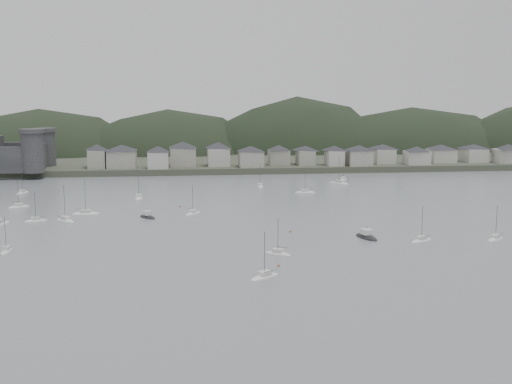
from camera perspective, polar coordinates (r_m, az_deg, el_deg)
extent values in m
plane|color=slate|center=(140.33, 3.72, -7.01)|extent=(900.00, 900.00, 0.00)
cube|color=#383D2D|center=(430.04, -3.54, 3.79)|extent=(900.00, 250.00, 3.00)
ellipsoid|color=black|center=(416.44, -18.75, 1.58)|extent=(138.98, 92.48, 81.13)
ellipsoid|color=black|center=(408.49, -7.87, 1.85)|extent=(132.08, 90.41, 79.74)
ellipsoid|color=black|center=(415.80, 3.65, 1.66)|extent=(133.88, 88.37, 101.41)
ellipsoid|color=black|center=(430.93, 13.67, 1.99)|extent=(165.81, 81.78, 82.55)
cylinder|color=#2E2E30|center=(307.22, -19.48, 3.33)|extent=(10.00, 10.00, 18.00)
cylinder|color=#2E2E30|center=(334.55, -18.45, 3.69)|extent=(10.00, 10.00, 17.00)
cube|color=#2E2E30|center=(321.11, -18.92, 3.03)|extent=(3.50, 30.00, 12.00)
cube|color=gray|center=(318.69, -14.08, 2.89)|extent=(8.34, 12.91, 8.59)
pyramid|color=#2C2C32|center=(318.19, -14.11, 3.93)|extent=(15.78, 15.78, 3.01)
cube|color=gray|center=(316.82, -11.99, 2.91)|extent=(13.68, 13.35, 8.36)
pyramid|color=#2C2C32|center=(316.33, -12.02, 3.93)|extent=(20.07, 20.07, 2.93)
cube|color=#B8B4AD|center=(310.48, -8.81, 2.86)|extent=(9.78, 10.20, 8.08)
pyramid|color=#2C2C32|center=(309.99, -8.83, 3.86)|extent=(14.83, 14.83, 2.83)
cube|color=gray|center=(319.85, -6.59, 3.16)|extent=(12.59, 13.33, 9.09)
pyramid|color=#2C2C32|center=(319.32, -6.61, 4.26)|extent=(19.24, 19.24, 3.18)
cube|color=#B8B4AD|center=(318.91, -3.39, 3.17)|extent=(10.74, 12.17, 8.87)
pyramid|color=#2C2C32|center=(318.39, -3.40, 4.24)|extent=(17.01, 17.01, 3.10)
cube|color=gray|center=(313.80, -0.46, 2.98)|extent=(11.63, 12.09, 7.69)
pyramid|color=#2C2C32|center=(313.33, -0.46, 3.93)|extent=(17.61, 17.61, 2.69)
cube|color=gray|center=(324.41, 2.07, 3.14)|extent=(10.37, 9.35, 7.44)
pyramid|color=#2C2C32|center=(323.97, 2.07, 4.03)|extent=(14.65, 14.65, 2.60)
cube|color=gray|center=(324.43, 4.47, 3.10)|extent=(8.24, 12.20, 7.22)
pyramid|color=#2C2C32|center=(324.00, 4.48, 3.96)|extent=(15.17, 15.17, 2.53)
cube|color=#B8B4AD|center=(322.36, 7.07, 3.05)|extent=(8.06, 10.91, 7.46)
pyramid|color=#2C2C32|center=(321.92, 7.09, 3.94)|extent=(14.08, 14.08, 2.61)
cube|color=gray|center=(324.12, 9.25, 3.05)|extent=(11.73, 11.78, 7.66)
pyramid|color=#2C2C32|center=(323.66, 9.28, 3.96)|extent=(17.46, 17.46, 2.68)
cube|color=#B8B4AD|center=(338.17, 11.37, 3.19)|extent=(10.19, 13.02, 7.33)
pyramid|color=#2C2C32|center=(337.75, 11.40, 4.03)|extent=(17.23, 17.23, 2.57)
cube|color=#B8B4AD|center=(334.93, 14.27, 3.01)|extent=(11.70, 9.81, 6.88)
pyramid|color=#2C2C32|center=(334.53, 14.30, 3.80)|extent=(15.97, 15.97, 2.41)
cube|color=#B8B4AD|center=(349.43, 16.33, 3.16)|extent=(12.83, 12.48, 7.00)
pyramid|color=#2C2C32|center=(349.04, 16.36, 3.93)|extent=(18.79, 18.79, 2.45)
cube|color=#B8B4AD|center=(357.51, 19.00, 3.15)|extent=(11.07, 13.50, 6.97)
pyramid|color=#2C2C32|center=(357.13, 19.04, 3.90)|extent=(18.25, 18.25, 2.44)
cube|color=#B8B4AD|center=(357.68, 21.75, 3.04)|extent=(13.75, 9.12, 7.34)
pyramid|color=#2C2C32|center=(357.28, 21.79, 3.83)|extent=(16.97, 16.97, 2.57)
ellipsoid|color=silver|center=(201.53, -16.81, -2.53)|extent=(7.95, 8.39, 1.75)
cube|color=silver|center=(201.31, -16.82, -2.20)|extent=(3.49, 3.57, 0.70)
cylinder|color=#3F3F42|center=(200.55, -16.88, -0.95)|extent=(0.12, 0.12, 10.96)
cylinder|color=#3F3F42|center=(200.26, -17.18, -2.12)|extent=(2.72, 3.00, 0.10)
ellipsoid|color=silver|center=(231.88, -20.59, -1.29)|extent=(7.55, 5.96, 1.48)
cube|color=silver|center=(231.71, -20.60, -1.03)|extent=(3.07, 2.77, 0.70)
cylinder|color=#3F3F42|center=(231.14, -20.65, -0.12)|extent=(0.12, 0.12, 9.28)
cylinder|color=#3F3F42|center=(232.57, -20.84, -0.87)|extent=(2.88, 1.86, 0.10)
ellipsoid|color=silver|center=(153.35, 1.99, -5.62)|extent=(7.04, 5.80, 1.40)
cube|color=silver|center=(153.11, 1.99, -5.26)|extent=(2.89, 2.65, 0.70)
cylinder|color=#3F3F42|center=(152.30, 1.99, -3.97)|extent=(0.12, 0.12, 8.74)
cylinder|color=#3F3F42|center=(153.82, 2.33, -4.99)|extent=(2.65, 1.86, 0.10)
ellipsoid|color=silver|center=(180.18, 20.77, -4.03)|extent=(7.24, 6.11, 1.45)
cube|color=silver|center=(179.97, 20.79, -3.71)|extent=(2.99, 2.77, 0.70)
cylinder|color=#3F3F42|center=(179.26, 20.85, -2.57)|extent=(0.12, 0.12, 9.06)
cylinder|color=#3F3F42|center=(179.69, 21.21, -3.57)|extent=(2.71, 1.98, 0.10)
ellipsoid|color=silver|center=(172.22, 14.68, -4.31)|extent=(7.66, 5.44, 1.48)
cube|color=silver|center=(171.99, 14.69, -3.98)|extent=(3.04, 2.62, 0.70)
cylinder|color=#3F3F42|center=(171.24, 14.74, -2.76)|extent=(0.12, 0.12, 9.24)
cylinder|color=#3F3F42|center=(171.77, 15.14, -3.82)|extent=(3.01, 1.59, 0.10)
ellipsoid|color=silver|center=(204.23, -19.21, -2.50)|extent=(7.33, 4.70, 1.40)
cube|color=silver|center=(204.05, -19.23, -2.23)|extent=(2.85, 2.35, 0.70)
cylinder|color=#3F3F42|center=(203.44, -19.28, -1.25)|extent=(0.12, 0.12, 8.75)
cylinder|color=#3F3F42|center=(203.25, -18.94, -2.10)|extent=(2.96, 1.27, 0.10)
ellipsoid|color=silver|center=(266.17, 0.37, 0.49)|extent=(3.00, 8.12, 1.60)
cube|color=silver|center=(266.01, 0.37, 0.72)|extent=(1.91, 2.89, 0.70)
cylinder|color=#3F3F42|center=(265.48, 0.37, 1.59)|extent=(0.12, 0.12, 9.99)
cylinder|color=#3F3F42|center=(267.34, 0.31, 0.88)|extent=(0.30, 3.60, 0.10)
ellipsoid|color=silver|center=(289.86, 7.88, 1.08)|extent=(6.01, 7.87, 1.54)
cube|color=silver|center=(289.72, 7.89, 1.29)|extent=(2.82, 3.18, 0.70)
cylinder|color=#3F3F42|center=(289.25, 7.90, 2.05)|extent=(0.12, 0.12, 9.61)
cylinder|color=#3F3F42|center=(290.62, 7.69, 1.42)|extent=(1.84, 3.03, 0.10)
ellipsoid|color=silver|center=(277.53, 7.48, 0.75)|extent=(8.96, 8.02, 1.83)
cube|color=silver|center=(277.37, 7.48, 1.00)|extent=(3.76, 3.58, 0.70)
cylinder|color=#3F3F42|center=(276.79, 7.50, 1.96)|extent=(0.12, 0.12, 11.44)
cylinder|color=#3F3F42|center=(275.99, 7.28, 1.08)|extent=(3.27, 2.66, 0.10)
ellipsoid|color=silver|center=(205.72, -5.71, -1.98)|extent=(6.53, 7.49, 1.52)
cube|color=silver|center=(205.53, -5.71, -1.69)|extent=(2.94, 3.12, 0.70)
cylinder|color=#3F3F42|center=(204.88, -5.73, -0.64)|extent=(0.12, 0.12, 9.47)
cylinder|color=#3F3F42|center=(206.48, -5.95, -1.49)|extent=(2.15, 2.77, 0.10)
ellipsoid|color=silver|center=(167.43, -21.57, -5.01)|extent=(2.36, 6.89, 1.37)
cube|color=silver|center=(167.21, -21.59, -4.69)|extent=(1.56, 2.43, 0.70)
cylinder|color=#3F3F42|center=(166.49, -21.65, -3.53)|extent=(0.12, 0.12, 8.54)
cylinder|color=#3F3F42|center=(165.92, -21.69, -4.60)|extent=(0.18, 3.08, 0.10)
ellipsoid|color=silver|center=(239.73, -10.50, -0.56)|extent=(3.25, 9.32, 1.85)
cube|color=silver|center=(239.54, -10.51, -0.28)|extent=(2.13, 3.30, 0.70)
cylinder|color=#3F3F42|center=(238.86, -10.54, 0.84)|extent=(0.12, 0.12, 11.54)
cylinder|color=#3F3F42|center=(237.81, -10.53, -0.21)|extent=(0.23, 4.16, 0.10)
ellipsoid|color=silver|center=(134.13, 0.77, -7.72)|extent=(7.77, 6.59, 1.56)
cube|color=silver|center=(133.83, 0.77, -7.27)|extent=(3.21, 2.99, 0.70)
cylinder|color=#3F3F42|center=(132.80, 0.78, -5.64)|extent=(0.12, 0.12, 9.74)
cylinder|color=#3F3F42|center=(133.05, 1.31, -7.13)|extent=(2.90, 2.14, 0.10)
ellipsoid|color=silver|center=(264.75, -20.29, -0.10)|extent=(4.93, 7.70, 1.47)
cube|color=silver|center=(264.60, -20.30, 0.13)|extent=(2.46, 2.99, 0.70)
cylinder|color=#3F3F42|center=(264.11, -20.34, 0.92)|extent=(0.12, 0.12, 9.19)
cylinder|color=#3F3F42|center=(263.23, -20.26, 0.21)|extent=(1.33, 3.11, 0.10)
ellipsoid|color=silver|center=(250.14, 4.45, -0.06)|extent=(8.26, 3.37, 1.61)
cube|color=silver|center=(249.98, 4.45, 0.19)|extent=(2.98, 2.04, 0.70)
cylinder|color=#3F3F42|center=(249.41, 4.46, 1.11)|extent=(0.12, 0.12, 10.04)
cylinder|color=#3F3F42|center=(250.32, 4.77, 0.32)|extent=(3.61, 0.47, 0.10)
ellipsoid|color=silver|center=(211.30, -15.08, -1.95)|extent=(9.01, 2.91, 1.80)
cube|color=silver|center=(211.09, -15.09, -1.63)|extent=(3.16, 1.99, 0.70)
cylinder|color=#3F3F42|center=(210.34, -15.14, -0.41)|extent=(0.12, 0.12, 11.25)
cylinder|color=#3F3F42|center=(211.24, -15.53, -1.49)|extent=(4.05, 0.11, 0.10)
ellipsoid|color=black|center=(173.22, 9.92, -4.08)|extent=(5.75, 9.73, 2.02)
cube|color=silver|center=(172.86, 9.94, -3.55)|extent=(3.24, 3.36, 1.40)
cylinder|color=#3F3F42|center=(172.68, 9.94, -3.26)|extent=(0.10, 0.10, 1.20)
ellipsoid|color=black|center=(201.63, -9.75, -2.28)|extent=(6.66, 7.93, 1.70)
cube|color=silver|center=(201.36, -9.76, -1.86)|extent=(3.09, 3.13, 1.40)
cylinder|color=#3F3F42|center=(201.19, -9.77, -1.61)|extent=(0.10, 0.10, 1.20)
sphere|color=#B0623A|center=(178.30, 3.12, -3.57)|extent=(0.70, 0.70, 0.70)
sphere|color=#B0623A|center=(142.99, 2.05, -6.64)|extent=(0.70, 0.70, 0.70)
sphere|color=#B0623A|center=(219.40, -6.85, -1.30)|extent=(0.70, 0.70, 0.70)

